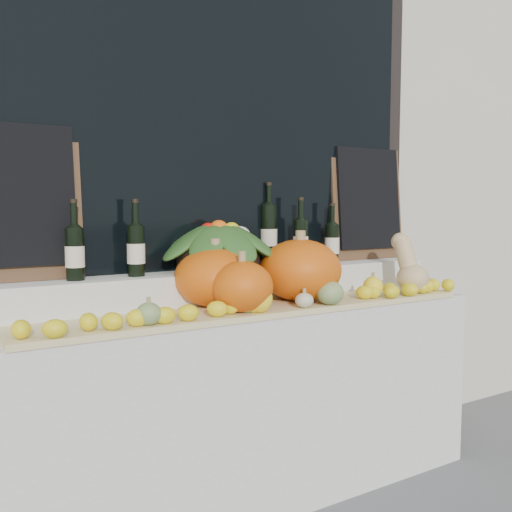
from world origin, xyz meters
The scene contains 18 objects.
storefront_facade centered at (0.00, 2.25, 2.25)m, with size 7.00×0.94×4.50m.
display_sill centered at (0.00, 1.52, 0.44)m, with size 2.30×0.55×0.88m, color silver.
rear_tier centered at (0.00, 1.68, 0.96)m, with size 2.30×0.25×0.16m, color silver.
straw_bedding centered at (0.00, 1.40, 0.89)m, with size 2.10×0.32×0.03m, color tan.
pumpkin_left centered at (-0.17, 1.51, 1.03)m, with size 0.36×0.36×0.25m, color #E05C0B.
pumpkin_right centered at (0.23, 1.44, 1.05)m, with size 0.38×0.38×0.28m, color #E05C0B.
pumpkin_center centered at (-0.14, 1.34, 1.01)m, with size 0.26×0.26×0.21m, color #E05C0B.
butternut_squash centered at (0.85, 1.35, 1.02)m, with size 0.16×0.21×0.30m.
decorative_gourds centered at (0.10, 1.29, 0.95)m, with size 1.23×0.16×0.14m.
lemon_heap centered at (0.00, 1.29, 0.94)m, with size 2.20×0.16×0.06m, color yellow, non-canonical shape.
produce_bowl centered at (-0.07, 1.66, 1.16)m, with size 0.59×0.59×0.24m.
wine_bottle_far_left centered at (-0.72, 1.66, 1.15)m, with size 0.08×0.08×0.32m.
wine_bottle_near_left centered at (-0.47, 1.66, 1.15)m, with size 0.08×0.08×0.33m.
wine_bottle_tall centered at (0.26, 1.74, 1.19)m, with size 0.08×0.08×0.41m.
wine_bottle_near_right centered at (0.40, 1.66, 1.16)m, with size 0.08×0.08×0.34m.
wine_bottle_far_right centered at (0.62, 1.68, 1.14)m, with size 0.08×0.08×0.31m.
chalkboard_left centered at (-0.92, 1.74, 1.36)m, with size 0.50×0.09×0.62m.
chalkboard_right centered at (0.92, 1.74, 1.36)m, with size 0.50×0.09×0.62m.
Camera 1 is at (-1.31, -0.65, 1.34)m, focal length 40.00 mm.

